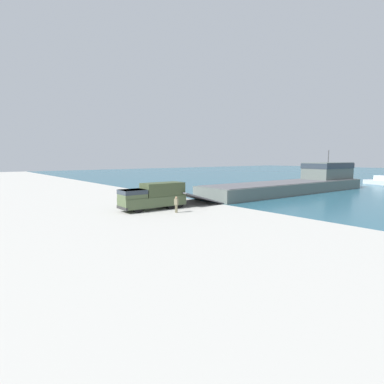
% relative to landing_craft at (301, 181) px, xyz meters
% --- Properties ---
extents(ground_plane, '(240.00, 240.00, 0.00)m').
position_rel_landing_craft_xyz_m(ground_plane, '(-2.48, -25.48, -1.80)').
color(ground_plane, '#B7B5AD').
extents(landing_craft, '(9.43, 42.04, 7.53)m').
position_rel_landing_craft_xyz_m(landing_craft, '(0.00, 0.00, 0.00)').
color(landing_craft, '#56605B').
rests_on(landing_craft, ground_plane).
extents(military_truck, '(2.78, 7.99, 3.07)m').
position_rel_landing_craft_xyz_m(military_truck, '(-0.50, -30.80, -0.21)').
color(military_truck, '#475638').
rests_on(military_truck, ground_plane).
extents(soldier_on_ramp, '(0.49, 0.34, 1.79)m').
position_rel_landing_craft_xyz_m(soldier_on_ramp, '(2.97, -30.03, -0.76)').
color(soldier_on_ramp, '#6B664C').
rests_on(soldier_on_ramp, ground_plane).
extents(moored_boat_a, '(9.03, 5.26, 2.07)m').
position_rel_landing_craft_xyz_m(moored_boat_a, '(4.65, 26.24, -1.11)').
color(moored_boat_a, '#B7BABF').
rests_on(moored_boat_a, ground_plane).
extents(mooring_bollard, '(0.31, 0.31, 0.80)m').
position_rel_landing_craft_xyz_m(mooring_bollard, '(-6.42, -22.58, -1.36)').
color(mooring_bollard, '#333338').
rests_on(mooring_bollard, ground_plane).
extents(shoreline_rock_a, '(0.87, 0.87, 0.87)m').
position_rel_landing_craft_xyz_m(shoreline_rock_a, '(-7.75, -20.82, -1.80)').
color(shoreline_rock_a, gray).
rests_on(shoreline_rock_a, ground_plane).
extents(shoreline_rock_b, '(0.54, 0.54, 0.54)m').
position_rel_landing_craft_xyz_m(shoreline_rock_b, '(-10.40, -20.59, -1.80)').
color(shoreline_rock_b, gray).
rests_on(shoreline_rock_b, ground_plane).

